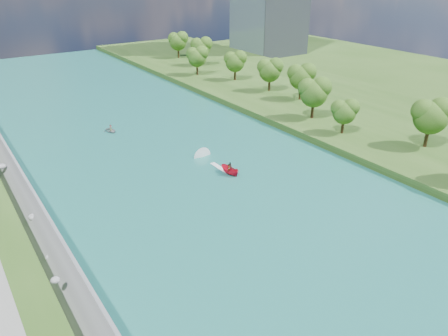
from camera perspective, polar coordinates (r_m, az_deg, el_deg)
ground at (r=63.57m, az=2.21°, el=-5.96°), size 260.00×260.00×0.00m
river_water at (r=78.63m, az=-6.40°, el=0.38°), size 55.00×240.00×0.10m
berm_east at (r=108.64m, az=17.38°, el=6.87°), size 44.00×240.00×1.50m
riprap_bank at (r=70.10m, az=-24.97°, el=-3.67°), size 4.71×236.00×4.31m
trees_east at (r=111.87m, az=7.86°, el=11.46°), size 15.71×143.34×11.02m
motorboat at (r=75.78m, az=-0.01°, el=0.12°), size 3.60×18.86×2.08m
raft at (r=96.66m, az=-14.55°, el=4.82°), size 2.88×3.62×1.56m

